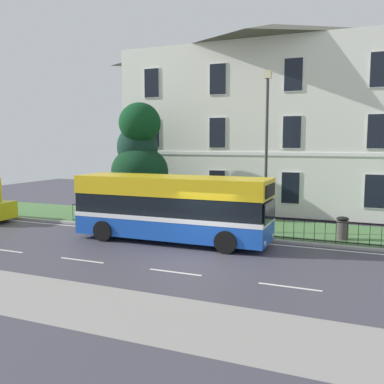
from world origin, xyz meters
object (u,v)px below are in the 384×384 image
(evergreen_tree, at_px, (138,167))
(street_lamp_post, at_px, (267,143))
(litter_bin, at_px, (342,228))
(single_decker_bus, at_px, (172,207))
(georgian_townhouse, at_px, (271,116))

(evergreen_tree, distance_m, street_lamp_post, 8.71)
(street_lamp_post, xyz_separation_m, litter_bin, (3.64, -0.20, -3.89))
(single_decker_bus, height_order, street_lamp_post, street_lamp_post)
(georgian_townhouse, relative_size, litter_bin, 17.53)
(georgian_townhouse, height_order, evergreen_tree, georgian_townhouse)
(evergreen_tree, xyz_separation_m, single_decker_bus, (4.72, -5.13, -1.47))
(litter_bin, bearing_deg, evergreen_tree, 169.53)
(evergreen_tree, distance_m, single_decker_bus, 7.13)
(litter_bin, bearing_deg, street_lamp_post, 176.82)
(single_decker_bus, bearing_deg, georgian_townhouse, 81.42)
(single_decker_bus, distance_m, street_lamp_post, 5.62)
(single_decker_bus, bearing_deg, evergreen_tree, 132.20)
(georgian_townhouse, distance_m, litter_bin, 12.37)
(single_decker_bus, bearing_deg, litter_bin, 21.49)
(georgian_townhouse, bearing_deg, street_lamp_post, -78.85)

